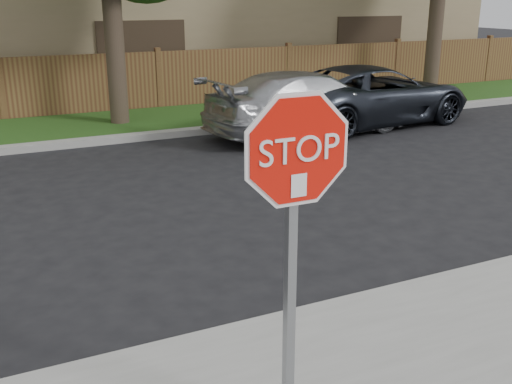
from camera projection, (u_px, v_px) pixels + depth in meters
ground at (92, 367)px, 5.17m from camera, size 90.00×90.00×0.00m
far_curb at (15, 149)px, 12.14m from camera, size 70.00×0.30×0.15m
grass_strip at (10, 133)px, 13.56m from camera, size 70.00×3.00×0.12m
fence at (1, 91)px, 14.71m from camera, size 70.00×0.12×1.60m
stop_sign at (295, 199)px, 3.78m from camera, size 1.01×0.13×2.55m
sedan_right at (308, 103)px, 13.54m from camera, size 5.16×2.64×1.43m
sedan_far_right at (372, 95)px, 14.63m from camera, size 5.43×2.96×1.44m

